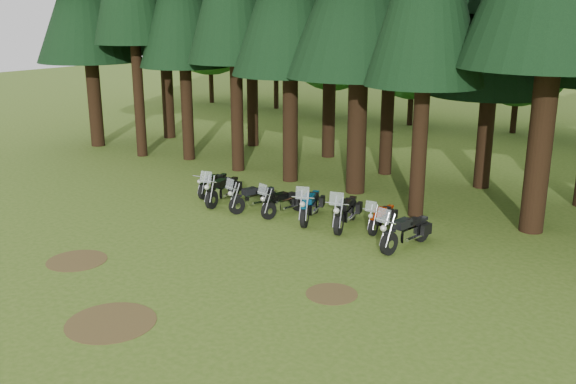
% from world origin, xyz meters
% --- Properties ---
extents(ground, '(120.00, 120.00, 0.00)m').
position_xyz_m(ground, '(0.00, 0.00, 0.00)').
color(ground, '#3D5918').
rests_on(ground, ground).
extents(decid_0, '(8.00, 7.78, 10.00)m').
position_xyz_m(decid_0, '(-22.10, 25.26, 5.90)').
color(decid_0, black).
rests_on(decid_0, ground).
extents(decid_1, '(7.91, 7.69, 9.88)m').
position_xyz_m(decid_1, '(-15.99, 25.76, 5.83)').
color(decid_1, black).
rests_on(decid_1, ground).
extents(decid_2, '(6.72, 6.53, 8.40)m').
position_xyz_m(decid_2, '(-10.43, 24.78, 4.95)').
color(decid_2, black).
rests_on(decid_2, ground).
extents(decid_3, '(6.12, 5.95, 7.65)m').
position_xyz_m(decid_3, '(-4.71, 25.13, 4.51)').
color(decid_3, black).
rests_on(decid_3, ground).
extents(decid_4, '(5.93, 5.76, 7.41)m').
position_xyz_m(decid_4, '(1.58, 26.32, 4.37)').
color(decid_4, black).
rests_on(decid_4, ground).
extents(dirt_patch_0, '(1.80, 1.80, 0.01)m').
position_xyz_m(dirt_patch_0, '(-3.00, -2.00, 0.01)').
color(dirt_patch_0, '#4C3D1E').
rests_on(dirt_patch_0, ground).
extents(dirt_patch_1, '(1.40, 1.40, 0.01)m').
position_xyz_m(dirt_patch_1, '(4.50, 0.50, 0.01)').
color(dirt_patch_1, '#4C3D1E').
rests_on(dirt_patch_1, ground).
extents(dirt_patch_2, '(2.20, 2.20, 0.01)m').
position_xyz_m(dirt_patch_2, '(1.00, -4.00, 0.01)').
color(dirt_patch_2, '#4C3D1E').
rests_on(dirt_patch_2, ground).
extents(motorcycle_0, '(0.45, 2.07, 0.84)m').
position_xyz_m(motorcycle_0, '(-4.42, 5.74, 0.43)').
color(motorcycle_0, black).
rests_on(motorcycle_0, ground).
extents(motorcycle_1, '(0.73, 2.44, 1.53)m').
position_xyz_m(motorcycle_1, '(-3.36, 5.09, 0.51)').
color(motorcycle_1, black).
rests_on(motorcycle_1, ground).
extents(motorcycle_2, '(0.84, 2.21, 1.40)m').
position_xyz_m(motorcycle_2, '(-1.82, 5.06, 0.47)').
color(motorcycle_2, black).
rests_on(motorcycle_2, ground).
extents(motorcycle_3, '(0.70, 2.17, 1.37)m').
position_xyz_m(motorcycle_3, '(-0.54, 5.24, 0.46)').
color(motorcycle_3, black).
rests_on(motorcycle_3, ground).
extents(motorcycle_4, '(1.15, 2.41, 1.56)m').
position_xyz_m(motorcycle_4, '(0.58, 5.32, 0.52)').
color(motorcycle_4, black).
rests_on(motorcycle_4, ground).
extents(motorcycle_5, '(0.95, 2.49, 1.58)m').
position_xyz_m(motorcycle_5, '(2.01, 5.39, 0.53)').
color(motorcycle_5, black).
rests_on(motorcycle_5, ground).
extents(motorcycle_6, '(0.44, 2.03, 1.27)m').
position_xyz_m(motorcycle_6, '(3.15, 5.88, 0.43)').
color(motorcycle_6, black).
rests_on(motorcycle_6, ground).
extents(motorcycle_7, '(0.76, 2.49, 1.57)m').
position_xyz_m(motorcycle_7, '(4.59, 4.75, 0.52)').
color(motorcycle_7, black).
rests_on(motorcycle_7, ground).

